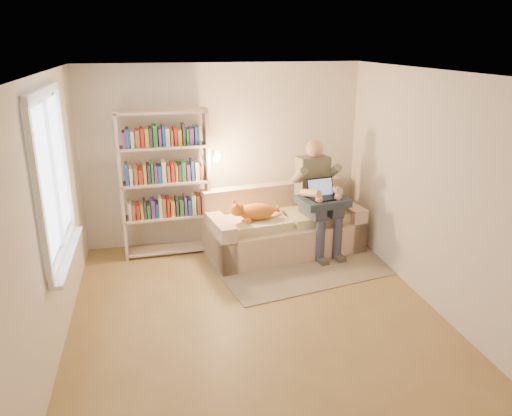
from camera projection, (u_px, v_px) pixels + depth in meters
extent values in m
plane|color=olive|center=(256.00, 313.00, 5.56)|extent=(4.50, 4.50, 0.00)
cube|color=white|center=(256.00, 72.00, 4.72)|extent=(4.00, 4.50, 0.02)
cube|color=silver|center=(50.00, 216.00, 4.74)|extent=(0.02, 4.50, 2.60)
cube|color=silver|center=(431.00, 191.00, 5.54)|extent=(0.02, 4.50, 2.60)
cube|color=silver|center=(223.00, 156.00, 7.22)|extent=(4.00, 0.02, 2.60)
cube|color=silver|center=(332.00, 314.00, 3.06)|extent=(4.00, 0.02, 2.60)
plane|color=white|center=(52.00, 175.00, 4.82)|extent=(0.00, 1.50, 1.50)
cube|color=white|center=(42.00, 92.00, 4.57)|extent=(0.05, 1.50, 0.08)
cube|color=white|center=(64.00, 250.00, 5.08)|extent=(0.05, 1.50, 0.08)
cube|color=white|center=(54.00, 175.00, 4.83)|extent=(0.04, 0.05, 1.50)
cube|color=white|center=(68.00, 254.00, 5.10)|extent=(0.12, 1.52, 0.04)
cube|color=beige|center=(284.00, 237.00, 7.11)|extent=(2.28, 1.31, 0.45)
cube|color=beige|center=(274.00, 199.00, 7.30)|extent=(2.15, 0.56, 0.46)
cube|color=beige|center=(219.00, 240.00, 6.74)|extent=(0.37, 0.99, 0.64)
cube|color=beige|center=(343.00, 222.00, 7.42)|extent=(0.37, 0.99, 0.64)
cube|color=beige|center=(253.00, 223.00, 6.80)|extent=(1.01, 0.78, 0.13)
cube|color=beige|center=(316.00, 215.00, 7.14)|extent=(1.01, 0.78, 0.13)
cube|color=slate|center=(313.00, 178.00, 7.04)|extent=(0.48, 0.31, 0.61)
sphere|color=tan|center=(314.00, 149.00, 6.88)|extent=(0.24, 0.24, 0.24)
cube|color=#373C4E|center=(313.00, 209.00, 6.86)|extent=(0.26, 0.52, 0.19)
cube|color=#373C4E|center=(330.00, 207.00, 6.95)|extent=(0.26, 0.52, 0.19)
cylinder|color=#373C4E|center=(320.00, 241.00, 6.76)|extent=(0.13, 0.13, 0.60)
cylinder|color=#373C4E|center=(337.00, 238.00, 6.85)|extent=(0.13, 0.13, 0.60)
ellipsoid|color=orange|center=(254.00, 212.00, 6.72)|extent=(0.54, 0.35, 0.23)
sphere|color=orange|center=(235.00, 210.00, 6.55)|extent=(0.18, 0.18, 0.18)
cylinder|color=orange|center=(271.00, 211.00, 6.87)|extent=(0.25, 0.09, 0.07)
cube|color=#243240|center=(326.00, 201.00, 6.86)|extent=(0.71, 0.62, 0.10)
cube|color=black|center=(327.00, 198.00, 6.80)|extent=(0.44, 0.34, 0.02)
cube|color=black|center=(323.00, 187.00, 6.87)|extent=(0.41, 0.15, 0.26)
plane|color=#8CA5CC|center=(323.00, 187.00, 6.87)|extent=(0.37, 0.16, 0.34)
cube|color=beige|center=(121.00, 187.00, 6.68)|extent=(0.06, 0.31, 2.04)
cube|color=beige|center=(207.00, 181.00, 6.96)|extent=(0.06, 0.31, 2.04)
cube|color=beige|center=(169.00, 249.00, 7.13)|extent=(1.22, 0.37, 0.03)
cube|color=beige|center=(167.00, 216.00, 6.97)|extent=(1.22, 0.37, 0.03)
cube|color=beige|center=(165.00, 182.00, 6.81)|extent=(1.22, 0.37, 0.03)
cube|color=beige|center=(163.00, 146.00, 6.65)|extent=(1.22, 0.37, 0.03)
cube|color=beige|center=(161.00, 112.00, 6.50)|extent=(1.22, 0.37, 0.03)
cube|color=#B2261E|center=(167.00, 207.00, 6.93)|extent=(1.05, 0.30, 0.24)
cube|color=gold|center=(164.00, 172.00, 6.77)|extent=(1.05, 0.30, 0.24)
cube|color=#333338|center=(162.00, 136.00, 6.61)|extent=(1.05, 0.30, 0.24)
cylinder|color=white|center=(201.00, 177.00, 6.92)|extent=(0.11, 0.11, 0.04)
cone|color=white|center=(215.00, 157.00, 6.74)|extent=(0.14, 0.17, 0.17)
cube|color=gray|center=(306.00, 266.00, 6.72)|extent=(2.60, 1.85, 0.01)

